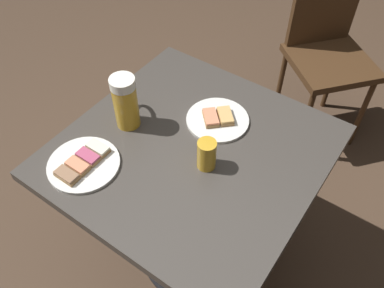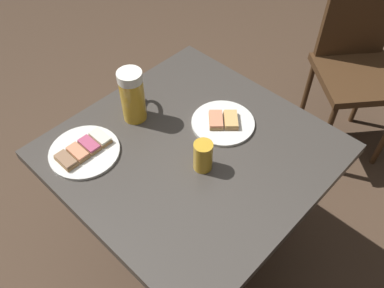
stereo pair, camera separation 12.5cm
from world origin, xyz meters
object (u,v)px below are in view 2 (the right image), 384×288
object	(u,v)px
plate_near	(84,151)
plate_far	(223,122)
salt_shaker	(134,93)
cafe_chair	(358,57)
beer_glass_small	(203,156)
beer_mug	(133,95)

from	to	relation	value
plate_near	plate_far	world-z (taller)	same
salt_shaker	cafe_chair	bearing A→B (deg)	-19.25
salt_shaker	beer_glass_small	bearing A→B (deg)	-98.44
beer_glass_small	salt_shaker	xyz separation A→B (m)	(0.06, 0.38, -0.02)
beer_mug	salt_shaker	xyz separation A→B (m)	(0.05, 0.07, -0.07)
plate_near	plate_far	bearing A→B (deg)	-30.27
plate_near	cafe_chair	world-z (taller)	cafe_chair
beer_glass_small	salt_shaker	bearing A→B (deg)	81.56
plate_far	beer_mug	world-z (taller)	beer_mug
plate_far	salt_shaker	distance (m)	0.33
beer_mug	cafe_chair	xyz separation A→B (m)	(1.11, -0.30, -0.28)
salt_shaker	cafe_chair	xyz separation A→B (m)	(1.05, -0.37, -0.22)
beer_mug	beer_glass_small	xyz separation A→B (m)	(-0.00, -0.32, -0.04)
plate_near	beer_mug	xyz separation A→B (m)	(0.22, 0.01, 0.08)
plate_far	beer_mug	bearing A→B (deg)	125.99
plate_near	beer_glass_small	world-z (taller)	beer_glass_small
plate_far	salt_shaker	world-z (taller)	salt_shaker
beer_mug	salt_shaker	distance (m)	0.11
cafe_chair	beer_glass_small	bearing A→B (deg)	41.11
plate_far	cafe_chair	xyz separation A→B (m)	(0.93, -0.06, -0.20)
plate_far	beer_glass_small	bearing A→B (deg)	-157.83
plate_far	cafe_chair	distance (m)	0.95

